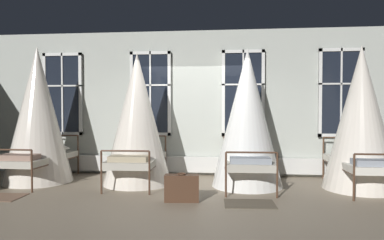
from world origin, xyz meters
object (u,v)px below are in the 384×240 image
cot_third (247,120)px  suitcase_dark (182,188)px  cot_first (38,116)px  cot_second (137,120)px  cot_fourth (361,120)px

cot_third → suitcase_dark: (-1.13, -1.29, -1.09)m
cot_first → suitcase_dark: size_ratio=4.91×
cot_second → cot_fourth: cot_fourth is taller
cot_second → cot_fourth: (4.32, -0.06, 0.03)m
cot_fourth → suitcase_dark: cot_fourth is taller
cot_first → cot_second: size_ratio=1.06×
cot_third → cot_fourth: bearing=-92.9°
suitcase_dark → cot_third: bearing=44.2°
suitcase_dark → cot_first: bearing=153.8°
cot_first → cot_second: bearing=-87.8°
cot_first → cot_fourth: cot_first is taller
cot_first → suitcase_dark: (3.19, -1.26, -1.14)m
cot_first → cot_second: 2.11m
cot_second → suitcase_dark: (1.08, -1.29, -1.06)m
cot_first → cot_third: cot_first is taller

